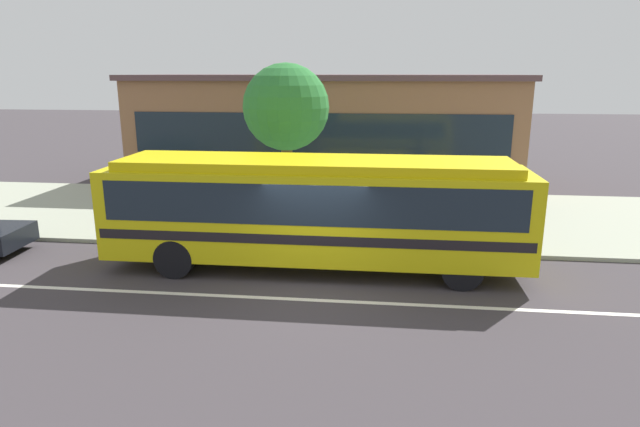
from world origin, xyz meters
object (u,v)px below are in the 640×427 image
pedestrian_waiting_near_sign (262,203)px  bus_stop_sign (463,198)px  street_tree_near_stop (286,108)px  transit_bus (315,206)px

pedestrian_waiting_near_sign → bus_stop_sign: bus_stop_sign is taller
street_tree_near_stop → pedestrian_waiting_near_sign: bearing=-108.1°
bus_stop_sign → street_tree_near_stop: street_tree_near_stop is taller
transit_bus → pedestrian_waiting_near_sign: bearing=127.9°
street_tree_near_stop → bus_stop_sign: bearing=-25.1°
bus_stop_sign → street_tree_near_stop: size_ratio=0.45×
transit_bus → bus_stop_sign: bearing=22.8°
bus_stop_sign → street_tree_near_stop: 6.44m
street_tree_near_stop → transit_bus: bearing=-70.7°
transit_bus → street_tree_near_stop: bearing=109.3°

